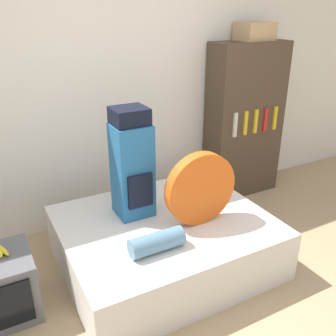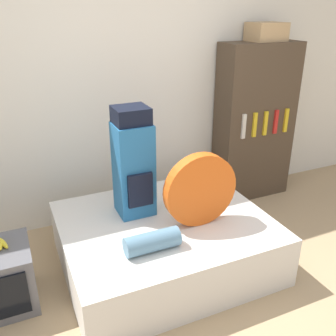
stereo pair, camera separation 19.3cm
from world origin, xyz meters
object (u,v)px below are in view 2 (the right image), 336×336
(sleeping_roll, at_px, (152,242))
(bookshelf, at_px, (254,123))
(backpack, at_px, (133,164))
(cardboard_box, at_px, (266,32))
(tent_bag, at_px, (200,190))

(sleeping_roll, xyz_separation_m, bookshelf, (1.65, 1.14, 0.34))
(backpack, distance_m, bookshelf, 1.68)
(sleeping_roll, xyz_separation_m, cardboard_box, (1.70, 1.16, 1.27))
(tent_bag, bearing_deg, bookshelf, 38.83)
(sleeping_roll, distance_m, cardboard_box, 2.42)
(tent_bag, bearing_deg, sleeping_roll, -158.32)
(backpack, bearing_deg, tent_bag, -42.79)
(cardboard_box, bearing_deg, backpack, -160.00)
(backpack, relative_size, bookshelf, 0.53)
(backpack, bearing_deg, sleeping_roll, -97.08)
(cardboard_box, bearing_deg, sleeping_roll, -145.84)
(sleeping_roll, bearing_deg, backpack, 82.92)
(sleeping_roll, height_order, bookshelf, bookshelf)
(sleeping_roll, bearing_deg, tent_bag, 21.68)
(backpack, relative_size, cardboard_box, 2.58)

